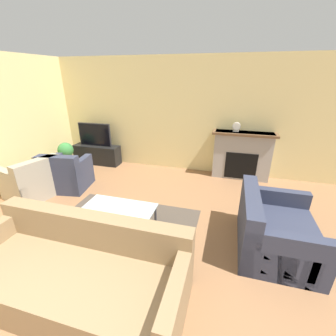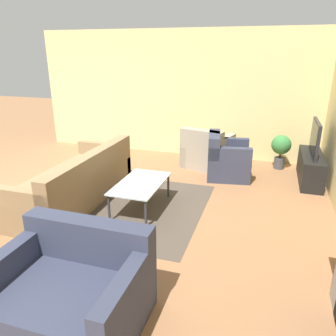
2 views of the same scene
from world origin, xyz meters
name	(u,v)px [view 1 (image 1 of 2)]	position (x,y,z in m)	size (l,w,h in m)	color
wall_back	(171,116)	(0.00, 4.85, 1.35)	(8.93, 0.06, 2.70)	beige
area_rug	(120,231)	(-0.07, 2.05, 0.00)	(2.29, 1.83, 0.00)	#4C4238
fireplace	(242,154)	(1.75, 4.65, 0.58)	(1.38, 0.38, 1.10)	#9E9993
tv_stand	(97,154)	(-2.01, 4.56, 0.25)	(1.27, 0.37, 0.51)	black
tv	(95,135)	(-2.01, 4.55, 0.81)	(0.91, 0.06, 0.60)	#232328
couch_sectional	(78,274)	(0.01, 0.94, 0.28)	(2.38, 1.00, 0.82)	#8C704C
couch_loveseat	(273,231)	(2.15, 2.29, 0.29)	(0.98, 1.24, 0.82)	#33384C
armchair_by_window	(33,182)	(-2.24, 2.61, 0.30)	(1.00, 1.04, 0.82)	#9E937F
armchair_accent	(67,175)	(-1.80, 3.07, 0.30)	(0.94, 0.89, 0.82)	#33384C
coffee_table	(118,211)	(-0.07, 2.03, 0.38)	(1.09, 0.63, 0.41)	#333338
potted_plant	(66,152)	(-2.57, 4.03, 0.44)	(0.38, 0.38, 0.69)	#47474C
mantel_clock	(236,127)	(1.56, 4.66, 1.21)	(0.18, 0.07, 0.21)	beige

